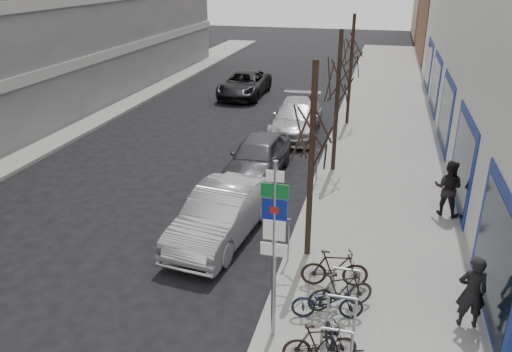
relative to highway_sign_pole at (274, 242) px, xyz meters
The scene contains 23 objects.
ground 3.44m from the highway_sign_pole, behind, with size 120.00×120.00×0.00m, color black.
sidewalk_east 10.50m from the highway_sign_pole, 78.15° to the left, with size 5.00×70.00×0.15m, color slate.
sidewalk_west 16.90m from the highway_sign_pole, 143.24° to the left, with size 3.00×70.00×0.15m, color slate.
brick_building_far 41.42m from the highway_sign_pole, 75.16° to the left, with size 12.00×14.00×8.00m, color brown.
highway_sign_pole is the anchor object (origin of this frame).
bike_rack 2.36m from the highway_sign_pole, 23.59° to the left, with size 0.66×2.26×0.83m.
tree_near 3.88m from the highway_sign_pole, 86.74° to the left, with size 1.80×1.80×5.50m.
tree_mid 10.15m from the highway_sign_pole, 88.86° to the left, with size 1.80×1.80×5.50m.
tree_far 16.59m from the highway_sign_pole, 89.31° to the left, with size 1.80×1.80×5.50m.
meter_front 3.39m from the highway_sign_pole, 94.75° to the left, with size 0.10×0.08×1.27m.
meter_mid 8.65m from the highway_sign_pole, 91.68° to the left, with size 0.10×0.08×1.27m.
meter_back 14.10m from the highway_sign_pole, 91.02° to the left, with size 0.10×0.08×1.27m.
bike_near_left 2.37m from the highway_sign_pole, 27.63° to the right, with size 0.58×1.92×1.17m, color black.
bike_near_right 2.20m from the highway_sign_pole, 26.48° to the right, with size 0.46×1.53×0.93m, color black.
bike_mid_curb 2.27m from the highway_sign_pole, 39.35° to the left, with size 0.49×1.63×1.00m, color black.
bike_mid_inner 2.58m from the highway_sign_pole, 44.40° to the left, with size 0.48×1.62×0.99m, color black.
bike_far_inner 3.00m from the highway_sign_pole, 63.18° to the left, with size 0.50×1.69×1.02m, color black.
parked_car_front 4.97m from the highway_sign_pole, 121.65° to the left, with size 1.68×4.81×1.58m, color #B8B8BE.
parked_car_mid 9.48m from the highway_sign_pole, 106.18° to the left, with size 1.86×4.62×1.57m, color #45454A.
parked_car_back 14.85m from the highway_sign_pole, 98.16° to the left, with size 2.23×5.48×1.59m, color #B3B3B9.
lane_car 22.39m from the highway_sign_pole, 107.16° to the left, with size 2.50×5.43×1.51m, color black.
pedestrian_near 4.57m from the highway_sign_pole, 18.86° to the left, with size 0.64×0.42×1.74m, color black.
pedestrian_far 8.24m from the highway_sign_pole, 59.49° to the left, with size 0.69×0.47×1.86m, color black.
Camera 1 is at (4.20, -8.49, 7.54)m, focal length 35.00 mm.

